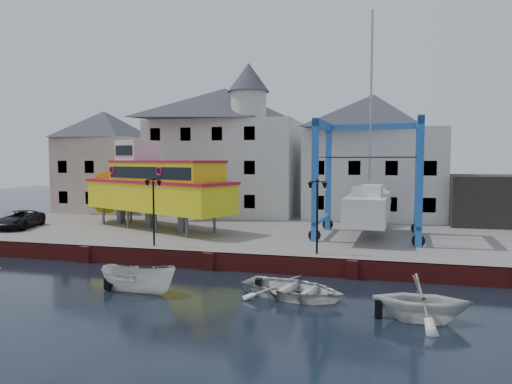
# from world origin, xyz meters

# --- Properties ---
(ground) EXTENTS (140.00, 140.00, 0.00)m
(ground) POSITION_xyz_m (0.00, 0.00, 0.00)
(ground) COLOR black
(ground) RESTS_ON ground
(hardstanding) EXTENTS (44.00, 22.00, 1.00)m
(hardstanding) POSITION_xyz_m (0.00, 11.00, 0.50)
(hardstanding) COLOR slate
(hardstanding) RESTS_ON ground
(quay_wall) EXTENTS (44.00, 0.47, 1.00)m
(quay_wall) POSITION_xyz_m (-0.00, 0.10, 0.50)
(quay_wall) COLOR maroon
(quay_wall) RESTS_ON ground
(building_pink) EXTENTS (8.00, 7.00, 10.30)m
(building_pink) POSITION_xyz_m (-18.00, 18.00, 6.15)
(building_pink) COLOR tan
(building_pink) RESTS_ON hardstanding
(building_white_main) EXTENTS (14.00, 8.30, 14.00)m
(building_white_main) POSITION_xyz_m (-4.87, 18.39, 7.34)
(building_white_main) COLOR silver
(building_white_main) RESTS_ON hardstanding
(building_white_right) EXTENTS (12.00, 8.00, 11.20)m
(building_white_right) POSITION_xyz_m (9.00, 19.00, 6.60)
(building_white_right) COLOR silver
(building_white_right) RESTS_ON hardstanding
(shed_dark) EXTENTS (8.00, 7.00, 4.00)m
(shed_dark) POSITION_xyz_m (19.00, 17.00, 3.00)
(shed_dark) COLOR black
(shed_dark) RESTS_ON hardstanding
(lamp_post_left) EXTENTS (1.12, 0.32, 4.20)m
(lamp_post_left) POSITION_xyz_m (-4.00, 1.20, 4.17)
(lamp_post_left) COLOR black
(lamp_post_left) RESTS_ON hardstanding
(lamp_post_right) EXTENTS (1.12, 0.32, 4.20)m
(lamp_post_right) POSITION_xyz_m (6.00, 1.20, 4.17)
(lamp_post_right) COLOR black
(lamp_post_right) RESTS_ON hardstanding
(tour_boat) EXTENTS (15.71, 9.92, 6.79)m
(tour_boat) POSITION_xyz_m (-7.78, 8.01, 4.20)
(tour_boat) COLOR #59595E
(tour_boat) RESTS_ON hardstanding
(travel_lift) EXTENTS (7.51, 10.26, 15.27)m
(travel_lift) POSITION_xyz_m (8.81, 8.43, 3.54)
(travel_lift) COLOR blue
(travel_lift) RESTS_ON hardstanding
(van) EXTENTS (3.49, 5.29, 1.35)m
(van) POSITION_xyz_m (-17.48, 5.29, 1.68)
(van) COLOR black
(van) RESTS_ON hardstanding
(motorboat_a) EXTENTS (3.99, 1.70, 1.51)m
(motorboat_a) POSITION_xyz_m (-1.67, -5.03, 0.00)
(motorboat_a) COLOR silver
(motorboat_a) RESTS_ON ground
(motorboat_b) EXTENTS (5.70, 4.80, 1.01)m
(motorboat_b) POSITION_xyz_m (5.51, -3.90, 0.00)
(motorboat_b) COLOR silver
(motorboat_b) RESTS_ON ground
(motorboat_c) EXTENTS (3.73, 3.23, 1.94)m
(motorboat_c) POSITION_xyz_m (10.87, -5.78, 0.00)
(motorboat_c) COLOR silver
(motorboat_c) RESTS_ON ground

